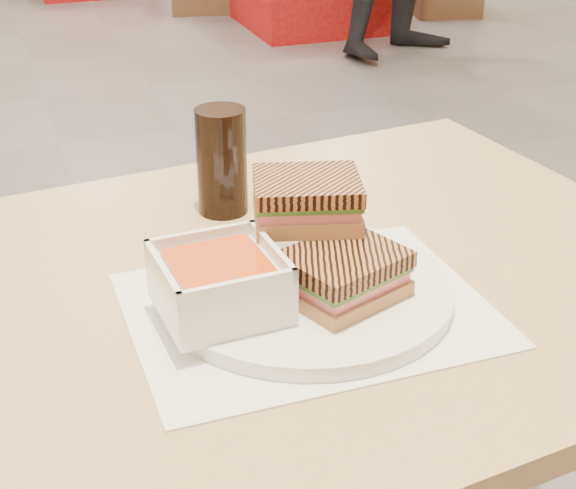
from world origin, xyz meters
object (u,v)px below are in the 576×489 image
object	(u,v)px
soup_bowl	(220,285)
plate	(307,290)
panini_lower	(344,275)
cola_glass	(222,161)
main_table	(173,395)

from	to	relation	value
soup_bowl	plate	bearing A→B (deg)	10.17
panini_lower	cola_glass	xyz separation A→B (m)	(-0.05, 0.27, 0.02)
plate	soup_bowl	size ratio (longest dim) A/B	2.48
plate	cola_glass	size ratio (longest dim) A/B	2.26
soup_bowl	cola_glass	distance (m)	0.27
main_table	panini_lower	xyz separation A→B (m)	(0.16, -0.07, 0.16)
main_table	soup_bowl	distance (m)	0.17
cola_glass	panini_lower	bearing A→B (deg)	-80.39
main_table	panini_lower	world-z (taller)	panini_lower
plate	soup_bowl	xyz separation A→B (m)	(-0.10, -0.02, 0.03)
main_table	panini_lower	size ratio (longest dim) A/B	9.39
panini_lower	cola_glass	size ratio (longest dim) A/B	1.02
plate	cola_glass	world-z (taller)	cola_glass
soup_bowl	panini_lower	bearing A→B (deg)	-7.90
main_table	plate	xyz separation A→B (m)	(0.14, -0.04, 0.12)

